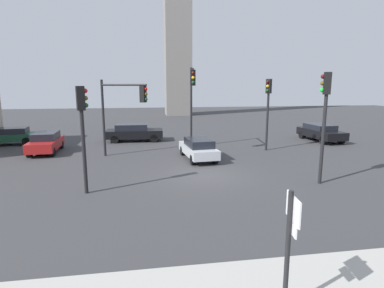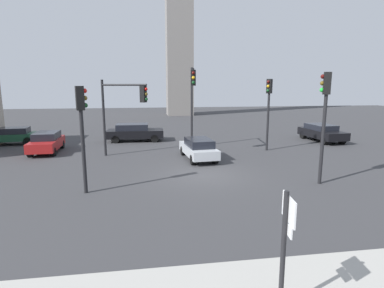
{
  "view_description": "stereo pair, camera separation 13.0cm",
  "coord_description": "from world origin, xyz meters",
  "px_view_note": "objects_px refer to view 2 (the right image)",
  "views": [
    {
      "loc": [
        -3.11,
        -15.45,
        4.63
      ],
      "look_at": [
        -0.31,
        2.27,
        1.25
      ],
      "focal_mm": 29.17,
      "sensor_mm": 36.0,
      "label": 1
    },
    {
      "loc": [
        -2.98,
        -15.47,
        4.63
      ],
      "look_at": [
        -0.31,
        2.27,
        1.25
      ],
      "focal_mm": 29.17,
      "sensor_mm": 36.0,
      "label": 2
    }
  ],
  "objects_px": {
    "traffic_light_1": "(192,92)",
    "car_1": "(135,132)",
    "car_0": "(322,132)",
    "car_4": "(47,142)",
    "traffic_light_3": "(123,103)",
    "car_3": "(199,148)",
    "traffic_light_0": "(325,107)",
    "traffic_light_2": "(269,101)",
    "traffic_light_4": "(82,119)",
    "car_2": "(12,135)",
    "direction_sign": "(285,238)"
  },
  "relations": [
    {
      "from": "car_4",
      "to": "direction_sign",
      "type": "bearing_deg",
      "value": 26.24
    },
    {
      "from": "car_0",
      "to": "car_1",
      "type": "distance_m",
      "value": 15.79
    },
    {
      "from": "traffic_light_3",
      "to": "car_2",
      "type": "relative_size",
      "value": 1.22
    },
    {
      "from": "traffic_light_2",
      "to": "car_0",
      "type": "bearing_deg",
      "value": 164.4
    },
    {
      "from": "traffic_light_4",
      "to": "car_4",
      "type": "height_order",
      "value": "traffic_light_4"
    },
    {
      "from": "car_1",
      "to": "traffic_light_1",
      "type": "bearing_deg",
      "value": -46.19
    },
    {
      "from": "direction_sign",
      "to": "car_2",
      "type": "xyz_separation_m",
      "value": [
        -13.14,
        21.0,
        -0.99
      ]
    },
    {
      "from": "traffic_light_4",
      "to": "car_4",
      "type": "bearing_deg",
      "value": 95.97
    },
    {
      "from": "traffic_light_2",
      "to": "car_4",
      "type": "distance_m",
      "value": 15.87
    },
    {
      "from": "car_2",
      "to": "car_4",
      "type": "height_order",
      "value": "car_4"
    },
    {
      "from": "direction_sign",
      "to": "traffic_light_3",
      "type": "xyz_separation_m",
      "value": [
        -3.99,
        14.91,
        1.81
      ]
    },
    {
      "from": "car_3",
      "to": "traffic_light_0",
      "type": "bearing_deg",
      "value": -145.6
    },
    {
      "from": "traffic_light_2",
      "to": "car_0",
      "type": "relative_size",
      "value": 1.11
    },
    {
      "from": "traffic_light_1",
      "to": "car_1",
      "type": "relative_size",
      "value": 1.26
    },
    {
      "from": "traffic_light_4",
      "to": "car_3",
      "type": "relative_size",
      "value": 1.12
    },
    {
      "from": "traffic_light_0",
      "to": "traffic_light_1",
      "type": "xyz_separation_m",
      "value": [
        -4.85,
        8.55,
        0.55
      ]
    },
    {
      "from": "traffic_light_0",
      "to": "car_2",
      "type": "bearing_deg",
      "value": -8.39
    },
    {
      "from": "direction_sign",
      "to": "traffic_light_1",
      "type": "height_order",
      "value": "traffic_light_1"
    },
    {
      "from": "direction_sign",
      "to": "car_3",
      "type": "distance_m",
      "value": 13.85
    },
    {
      "from": "traffic_light_1",
      "to": "car_4",
      "type": "relative_size",
      "value": 1.46
    },
    {
      "from": "traffic_light_3",
      "to": "car_3",
      "type": "distance_m",
      "value": 5.55
    },
    {
      "from": "direction_sign",
      "to": "traffic_light_2",
      "type": "height_order",
      "value": "traffic_light_2"
    },
    {
      "from": "traffic_light_2",
      "to": "traffic_light_3",
      "type": "xyz_separation_m",
      "value": [
        -10.01,
        -0.91,
        -0.02
      ]
    },
    {
      "from": "traffic_light_3",
      "to": "car_0",
      "type": "distance_m",
      "value": 16.75
    },
    {
      "from": "traffic_light_0",
      "to": "car_2",
      "type": "xyz_separation_m",
      "value": [
        -18.67,
        13.01,
        -2.92
      ]
    },
    {
      "from": "traffic_light_1",
      "to": "traffic_light_2",
      "type": "relative_size",
      "value": 1.17
    },
    {
      "from": "traffic_light_0",
      "to": "traffic_light_3",
      "type": "relative_size",
      "value": 1.04
    },
    {
      "from": "traffic_light_3",
      "to": "traffic_light_1",
      "type": "bearing_deg",
      "value": 52.4
    },
    {
      "from": "direction_sign",
      "to": "traffic_light_0",
      "type": "bearing_deg",
      "value": 63.4
    },
    {
      "from": "traffic_light_2",
      "to": "direction_sign",
      "type": "bearing_deg",
      "value": 27.45
    },
    {
      "from": "traffic_light_1",
      "to": "car_2",
      "type": "xyz_separation_m",
      "value": [
        -13.83,
        4.46,
        -3.46
      ]
    },
    {
      "from": "traffic_light_3",
      "to": "car_4",
      "type": "bearing_deg",
      "value": -171.72
    },
    {
      "from": "car_0",
      "to": "traffic_light_3",
      "type": "bearing_deg",
      "value": -80.19
    },
    {
      "from": "car_2",
      "to": "car_3",
      "type": "distance_m",
      "value": 15.57
    },
    {
      "from": "traffic_light_3",
      "to": "car_4",
      "type": "height_order",
      "value": "traffic_light_3"
    },
    {
      "from": "car_3",
      "to": "traffic_light_4",
      "type": "bearing_deg",
      "value": 127.25
    },
    {
      "from": "direction_sign",
      "to": "traffic_light_1",
      "type": "bearing_deg",
      "value": 95.71
    },
    {
      "from": "traffic_light_3",
      "to": "car_3",
      "type": "bearing_deg",
      "value": 19.62
    },
    {
      "from": "traffic_light_0",
      "to": "car_4",
      "type": "bearing_deg",
      "value": -5.71
    },
    {
      "from": "traffic_light_1",
      "to": "car_3",
      "type": "xyz_separation_m",
      "value": [
        -0.02,
        -2.75,
        -3.48
      ]
    },
    {
      "from": "car_1",
      "to": "direction_sign",
      "type": "bearing_deg",
      "value": -79.34
    },
    {
      "from": "traffic_light_0",
      "to": "traffic_light_3",
      "type": "bearing_deg",
      "value": -9.52
    },
    {
      "from": "traffic_light_0",
      "to": "car_4",
      "type": "height_order",
      "value": "traffic_light_0"
    },
    {
      "from": "traffic_light_1",
      "to": "car_3",
      "type": "distance_m",
      "value": 4.43
    },
    {
      "from": "traffic_light_3",
      "to": "car_3",
      "type": "height_order",
      "value": "traffic_light_3"
    },
    {
      "from": "traffic_light_1",
      "to": "direction_sign",
      "type": "bearing_deg",
      "value": 4.19
    },
    {
      "from": "car_0",
      "to": "car_4",
      "type": "xyz_separation_m",
      "value": [
        -21.58,
        -1.33,
        -0.02
      ]
    },
    {
      "from": "traffic_light_4",
      "to": "car_1",
      "type": "xyz_separation_m",
      "value": [
        1.71,
        12.84,
        -2.47
      ]
    },
    {
      "from": "traffic_light_1",
      "to": "car_1",
      "type": "height_order",
      "value": "traffic_light_1"
    },
    {
      "from": "traffic_light_1",
      "to": "car_1",
      "type": "distance_m",
      "value": 7.12
    }
  ]
}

